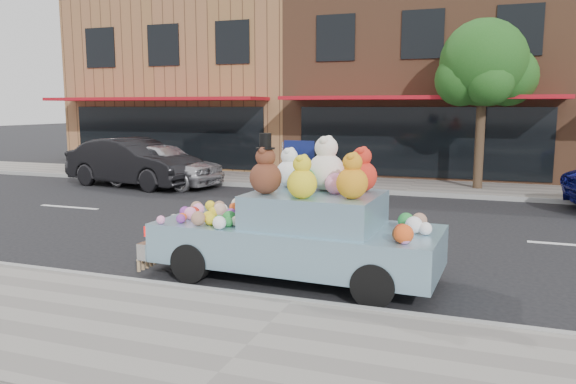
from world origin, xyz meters
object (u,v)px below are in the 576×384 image
at_px(car_dark, 134,162).
at_px(street_tree, 484,70).
at_px(art_car, 299,228).
at_px(car_silver, 160,164).

bearing_deg(car_dark, street_tree, -65.87).
relative_size(car_dark, art_car, 1.06).
xyz_separation_m(car_dark, art_car, (8.36, -7.68, 0.00)).
bearing_deg(street_tree, car_dark, -166.21).
height_order(car_dark, art_car, art_car).
relative_size(street_tree, car_silver, 1.20).
xyz_separation_m(street_tree, car_silver, (-9.93, -2.33, -2.96)).
height_order(car_silver, car_dark, car_dark).
xyz_separation_m(street_tree, art_car, (-2.37, -10.32, -2.90)).
bearing_deg(art_car, street_tree, 79.51).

